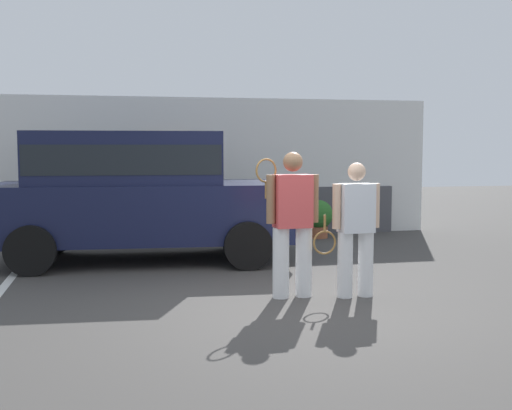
% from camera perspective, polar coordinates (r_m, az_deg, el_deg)
% --- Properties ---
extents(ground_plane, '(40.00, 40.00, 0.00)m').
position_cam_1_polar(ground_plane, '(7.58, 2.39, -8.72)').
color(ground_plane, '#423F3D').
extents(parking_stripe_0, '(0.12, 4.40, 0.01)m').
position_cam_1_polar(parking_stripe_0, '(8.94, -21.52, -6.93)').
color(parking_stripe_0, silver).
rests_on(parking_stripe_0, ground_plane).
extents(house_frontage, '(9.27, 0.40, 2.81)m').
position_cam_1_polar(house_frontage, '(13.23, -4.14, 2.97)').
color(house_frontage, white).
rests_on(house_frontage, ground_plane).
extents(parked_suv, '(4.72, 2.42, 2.05)m').
position_cam_1_polar(parked_suv, '(10.37, -10.54, 1.35)').
color(parked_suv, '#141938').
rests_on(parked_suv, ground_plane).
extents(tennis_player_man, '(0.79, 0.29, 1.76)m').
position_cam_1_polar(tennis_player_man, '(7.77, 3.22, -1.49)').
color(tennis_player_man, white).
rests_on(tennis_player_man, ground_plane).
extents(tennis_player_woman, '(0.87, 0.27, 1.63)m').
position_cam_1_polar(tennis_player_woman, '(7.88, 8.76, -2.02)').
color(tennis_player_woman, white).
rests_on(tennis_player_woman, ground_plane).
extents(potted_plant_by_porch, '(0.58, 0.58, 0.76)m').
position_cam_1_polar(potted_plant_by_porch, '(12.97, 5.54, -1.05)').
color(potted_plant_by_porch, '#9E5638').
rests_on(potted_plant_by_porch, ground_plane).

